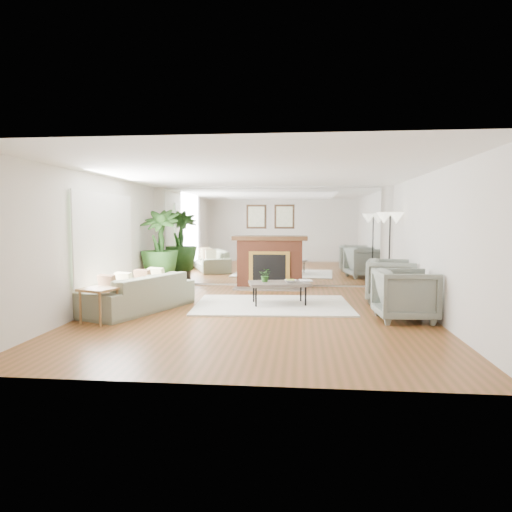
# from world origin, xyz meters

# --- Properties ---
(ground) EXTENTS (7.00, 7.00, 0.00)m
(ground) POSITION_xyz_m (0.00, 0.00, 0.00)
(ground) COLOR brown
(ground) RESTS_ON ground
(wall_left) EXTENTS (0.02, 7.00, 2.50)m
(wall_left) POSITION_xyz_m (-2.99, 0.00, 1.25)
(wall_left) COLOR silver
(wall_left) RESTS_ON ground
(wall_right) EXTENTS (0.02, 7.00, 2.50)m
(wall_right) POSITION_xyz_m (2.99, 0.00, 1.25)
(wall_right) COLOR silver
(wall_right) RESTS_ON ground
(wall_back) EXTENTS (6.00, 0.02, 2.50)m
(wall_back) POSITION_xyz_m (0.00, 3.49, 1.25)
(wall_back) COLOR silver
(wall_back) RESTS_ON ground
(mirror_panel) EXTENTS (5.40, 0.04, 2.40)m
(mirror_panel) POSITION_xyz_m (0.00, 3.47, 1.25)
(mirror_panel) COLOR silver
(mirror_panel) RESTS_ON wall_back
(window_panel) EXTENTS (0.04, 2.40, 1.50)m
(window_panel) POSITION_xyz_m (-2.96, 0.40, 1.35)
(window_panel) COLOR #B2E09E
(window_panel) RESTS_ON wall_left
(fireplace) EXTENTS (1.85, 0.83, 2.05)m
(fireplace) POSITION_xyz_m (0.00, 3.26, 0.66)
(fireplace) COLOR brown
(fireplace) RESTS_ON ground
(area_rug) EXTENTS (3.11, 2.32, 0.03)m
(area_rug) POSITION_xyz_m (0.22, 0.83, 0.02)
(area_rug) COLOR white
(area_rug) RESTS_ON ground
(coffee_table) EXTENTS (1.25, 0.88, 0.46)m
(coffee_table) POSITION_xyz_m (0.35, 0.87, 0.42)
(coffee_table) COLOR #62584D
(coffee_table) RESTS_ON ground
(sofa) EXTENTS (1.67, 2.45, 0.67)m
(sofa) POSITION_xyz_m (-2.19, 0.10, 0.33)
(sofa) COLOR gray
(sofa) RESTS_ON ground
(armchair_back) EXTENTS (1.15, 1.13, 0.88)m
(armchair_back) POSITION_xyz_m (2.60, 1.43, 0.44)
(armchair_back) COLOR gray
(armchair_back) RESTS_ON ground
(armchair_front) EXTENTS (1.00, 0.97, 0.86)m
(armchair_front) POSITION_xyz_m (2.49, -0.26, 0.43)
(armchair_front) COLOR gray
(armchair_front) RESTS_ON ground
(side_table) EXTENTS (0.64, 0.64, 0.58)m
(side_table) POSITION_xyz_m (-2.47, -0.97, 0.48)
(side_table) COLOR olive
(side_table) RESTS_ON ground
(potted_ficus) EXTENTS (0.99, 0.99, 1.92)m
(potted_ficus) POSITION_xyz_m (-2.56, 2.53, 1.03)
(potted_ficus) COLOR #29251E
(potted_ficus) RESTS_ON ground
(floor_lamp) EXTENTS (0.60, 0.33, 1.84)m
(floor_lamp) POSITION_xyz_m (2.70, 2.28, 1.57)
(floor_lamp) COLOR black
(floor_lamp) RESTS_ON ground
(tabletop_plant) EXTENTS (0.29, 0.26, 0.27)m
(tabletop_plant) POSITION_xyz_m (0.08, 0.89, 0.59)
(tabletop_plant) COLOR #2D5920
(tabletop_plant) RESTS_ON coffee_table
(fruit_bowl) EXTENTS (0.24, 0.24, 0.06)m
(fruit_bowl) POSITION_xyz_m (0.57, 0.81, 0.49)
(fruit_bowl) COLOR olive
(fruit_bowl) RESTS_ON coffee_table
(book) EXTENTS (0.28, 0.35, 0.02)m
(book) POSITION_xyz_m (0.75, 1.03, 0.47)
(book) COLOR olive
(book) RESTS_ON coffee_table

